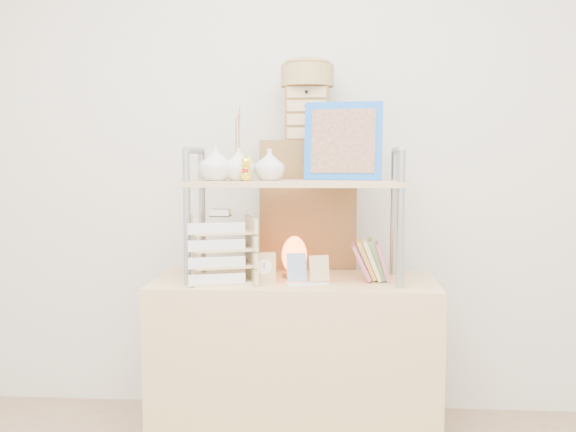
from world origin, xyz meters
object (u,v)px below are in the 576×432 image
at_px(cabinet, 307,280).
at_px(salt_lamp, 294,256).
at_px(desk, 295,365).
at_px(letter_tray, 221,253).

relative_size(cabinet, salt_lamp, 7.48).
bearing_deg(cabinet, salt_lamp, -102.29).
distance_m(cabinet, salt_lamp, 0.36).
xyz_separation_m(desk, salt_lamp, (-0.01, 0.05, 0.47)).
relative_size(letter_tray, salt_lamp, 1.72).
xyz_separation_m(desk, cabinet, (0.04, 0.37, 0.30)).
relative_size(cabinet, letter_tray, 4.36).
height_order(desk, cabinet, cabinet).
distance_m(cabinet, letter_tray, 0.59).
distance_m(desk, salt_lamp, 0.47).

